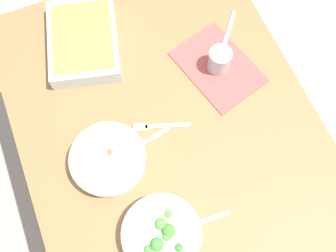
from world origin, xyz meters
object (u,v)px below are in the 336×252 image
Objects in this scene: broccoli_bowl at (162,234)px; spoon_by_broccoli at (192,225)px; drink_cup at (219,61)px; spoon_by_stew at (138,146)px; fork_on_table at (157,126)px; spoon_spare at (226,38)px; baking_dish at (83,41)px; stew_bowl at (108,159)px.

broccoli_bowl is 0.09m from spoon_by_broccoli.
drink_cup is 0.37m from spoon_by_stew.
fork_on_table is at bearing -65.39° from drink_cup.
broccoli_bowl is 0.32m from fork_on_table.
drink_cup is 0.51m from spoon_by_broccoli.
spoon_by_stew is 1.02× the size of fork_on_table.
fork_on_table is at bearing 176.45° from spoon_by_broccoli.
spoon_spare is 0.39m from fork_on_table.
broccoli_bowl is at bearing -19.45° from fork_on_table.
spoon_spare is at bearing 140.67° from drink_cup.
broccoli_bowl is 1.25× the size of spoon_by_broccoli.
baking_dish is 0.68m from spoon_by_broccoli.
spoon_spare is at bearing 121.87° from fork_on_table.
drink_cup is 0.29m from fork_on_table.
fork_on_table is at bearing 106.53° from stew_bowl.
spoon_spare is (-0.09, 0.07, -0.03)m from drink_cup.
drink_cup is (0.24, 0.38, 0.00)m from baking_dish.
spoon_spare is at bearing 117.02° from stew_bowl.
stew_bowl is 0.57m from spoon_spare.
broccoli_bowl is at bearing -6.10° from spoon_by_stew.
spoon_by_stew and spoon_by_broccoli have the same top height.
fork_on_table is at bearing 18.21° from baking_dish.
spoon_by_broccoli is 0.31m from fork_on_table.
fork_on_table is (-0.04, 0.08, -0.00)m from spoon_by_stew.
spoon_by_broccoli is 1.02× the size of fork_on_table.
stew_bowl is at bearing -165.47° from broccoli_bowl.
spoon_spare is (-0.52, 0.35, 0.00)m from spoon_by_broccoli.
baking_dish is at bearing 172.18° from stew_bowl.
spoon_by_stew is at bearing 5.56° from baking_dish.
broccoli_bowl is 1.49× the size of spoon_spare.
baking_dish reaches higher than fork_on_table.
spoon_by_broccoli is at bearing -3.55° from fork_on_table.
drink_cup is at bearing 111.47° from stew_bowl.
baking_dish is 4.06× the size of drink_cup.
spoon_spare is at bearing 71.33° from baking_dish.
spoon_spare is at bearing 120.62° from spoon_by_stew.
spoon_by_broccoli is (0.27, 0.06, 0.00)m from spoon_by_stew.
spoon_by_stew is 0.28m from spoon_by_broccoli.
spoon_by_stew is 1.00× the size of spoon_by_broccoli.
stew_bowl is at bearing -81.25° from spoon_by_stew.
stew_bowl is 0.64× the size of baking_dish.
drink_cup is 0.49× the size of fork_on_table.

